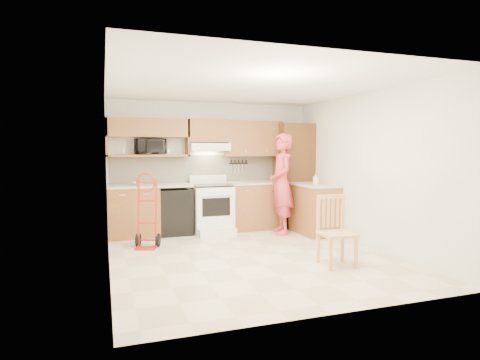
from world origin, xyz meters
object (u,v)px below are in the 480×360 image
hand_truck (146,214)px  dining_chair (337,231)px  person (282,184)px  microwave (150,147)px  range (213,205)px

hand_truck → dining_chair: bearing=-19.8°
person → hand_truck: size_ratio=1.72×
hand_truck → person: bearing=26.3°
person → dining_chair: 2.25m
microwave → person: size_ratio=0.28×
microwave → hand_truck: (-0.20, -1.08, -1.09)m
range → hand_truck: 1.53m
range → hand_truck: size_ratio=0.99×
microwave → range: size_ratio=0.49×
range → person: 1.36m
microwave → dining_chair: size_ratio=0.55×
microwave → person: 2.54m
person → hand_truck: person is taller
microwave → dining_chair: bearing=-61.3°
range → dining_chair: (1.04, -2.65, -0.06)m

